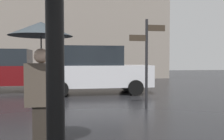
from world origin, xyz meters
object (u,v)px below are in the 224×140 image
object	(u,v)px
parked_car_right	(95,70)
street_signpost	(147,54)
parked_car_left	(6,70)
pedestrian_with_umbrella	(41,54)

from	to	relation	value
parked_car_right	street_signpost	world-z (taller)	street_signpost
parked_car_right	street_signpost	distance (m)	3.75
parked_car_left	parked_car_right	distance (m)	4.14
pedestrian_with_umbrella	street_signpost	bearing A→B (deg)	172.28
parked_car_right	street_signpost	size ratio (longest dim) A/B	1.74
pedestrian_with_umbrella	parked_car_left	distance (m)	8.46
pedestrian_with_umbrella	parked_car_right	world-z (taller)	parked_car_right
pedestrian_with_umbrella	parked_car_right	xyz separation A→B (m)	(1.41, 6.78, -0.52)
pedestrian_with_umbrella	parked_car_left	xyz separation A→B (m)	(-2.53, 8.05, -0.55)
parked_car_left	street_signpost	size ratio (longest dim) A/B	1.64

